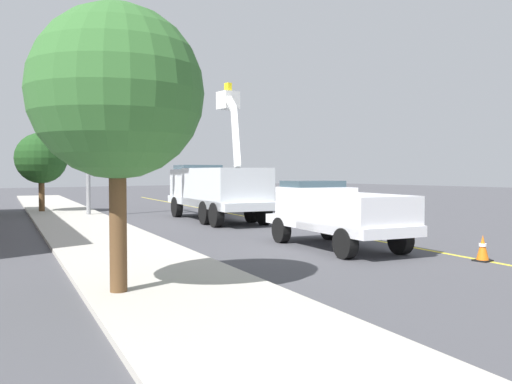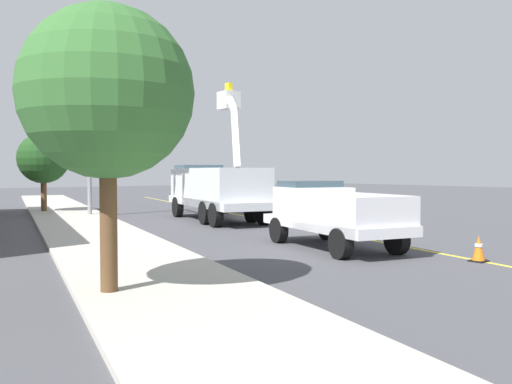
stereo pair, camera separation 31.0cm
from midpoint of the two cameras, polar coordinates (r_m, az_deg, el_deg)
name	(u,v)px [view 1 (the left image)]	position (r m, az deg, el deg)	size (l,w,h in m)	color
ground	(261,219)	(26.76, 0.21, -2.89)	(120.00, 120.00, 0.00)	#47474C
sidewalk_far_side	(83,225)	(24.37, -18.08, -3.36)	(60.00, 3.60, 0.12)	#B2ADA3
lane_centre_stripe	(261,219)	(26.76, 0.21, -2.88)	(50.00, 0.16, 0.01)	yellow
utility_bucket_truck	(216,187)	(26.18, -4.53, 0.53)	(8.54, 4.27, 6.93)	silver
service_pickup_truck	(337,212)	(16.86, 8.00, -2.09)	(5.91, 3.19, 2.06)	white
passing_minivan	(245,194)	(33.47, -1.38, -0.19)	(5.08, 2.83, 1.69)	black
traffic_cone_leading	(483,248)	(15.52, 22.15, -5.50)	(0.40, 0.40, 0.70)	black
traffic_cone_mid_front	(222,206)	(30.51, -3.84, -1.53)	(0.40, 0.40, 0.79)	black
traffic_signal_mast	(94,102)	(27.86, -16.97, 9.03)	(6.38, 1.50, 8.38)	gray
street_tree_left	(117,93)	(10.56, -15.22, 9.97)	(3.23, 3.23, 5.45)	brown
street_tree_right	(41,158)	(32.90, -21.86, 3.28)	(2.84, 2.84, 4.52)	brown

